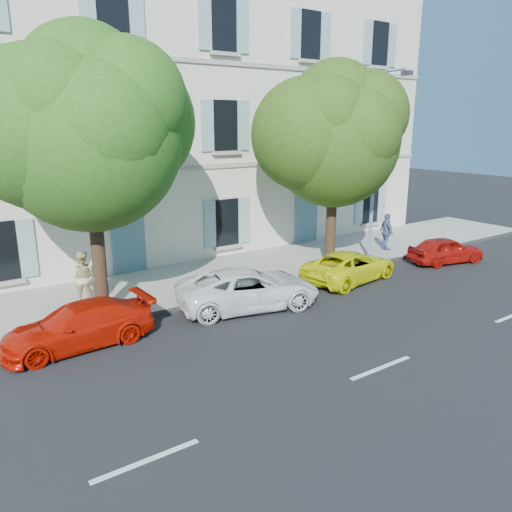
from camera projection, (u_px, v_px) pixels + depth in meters
ground at (280, 317)px, 15.20m from camera, size 90.00×90.00×0.00m
sidewalk at (208, 278)px, 18.71m from camera, size 36.00×4.50×0.15m
kerb at (240, 294)px, 16.99m from camera, size 36.00×0.16×0.16m
building at (140, 116)px, 21.74m from camera, size 28.00×7.00×12.00m
car_red_coupe at (78, 326)px, 13.07m from camera, size 3.98×1.72×1.14m
car_white_coupe at (249, 289)px, 15.80m from camera, size 4.93×3.12×1.27m
car_yellow_supercar at (350, 266)px, 18.54m from camera, size 4.27×2.45×1.12m
car_red_hatchback at (446, 250)px, 20.89m from camera, size 3.47×2.02×1.11m
tree_left at (89, 140)px, 13.69m from camera, size 5.13×5.13×7.95m
tree_right at (334, 142)px, 18.74m from camera, size 4.91×4.91×7.56m
street_lamp at (378, 156)px, 20.05m from camera, size 0.28×1.60×7.52m
pedestrian_a at (96, 274)px, 16.08m from camera, size 0.70×0.57×1.66m
pedestrian_b at (82, 278)px, 15.68m from camera, size 1.03×0.96×1.70m
pedestrian_c at (386, 232)px, 22.33m from camera, size 0.71×1.06×1.68m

